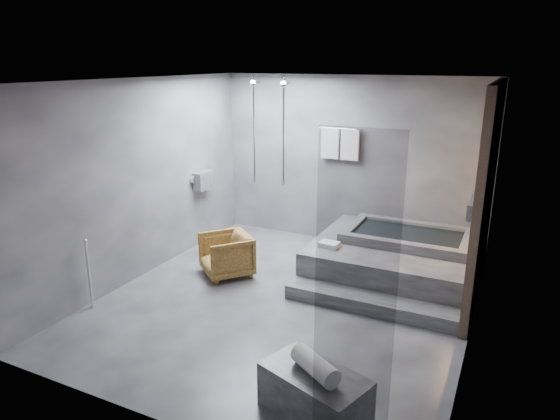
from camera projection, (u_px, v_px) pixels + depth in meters
The scene contains 7 objects.
room at pixel (323, 171), 6.05m from camera, with size 5.00×5.04×2.82m.
tub_deck at pixel (393, 259), 7.25m from camera, with size 2.20×2.00×0.50m, color #373739.
tub_step at pixel (370, 303), 6.28m from camera, with size 2.20×0.36×0.18m, color #373739.
concrete_bench at pixel (315, 393), 4.40m from camera, with size 0.94×0.52×0.42m, color #2E2E30.
driftwood_chair at pixel (226, 255), 7.24m from camera, with size 0.66×0.68×0.62m, color #4A3112.
rolled_towel at pixel (315, 365), 4.29m from camera, with size 0.18×0.18×0.50m, color white.
deck_towel at pixel (329, 245), 7.01m from camera, with size 0.27×0.20×0.07m, color white.
Camera 1 is at (2.50, -5.32, 3.04)m, focal length 32.00 mm.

